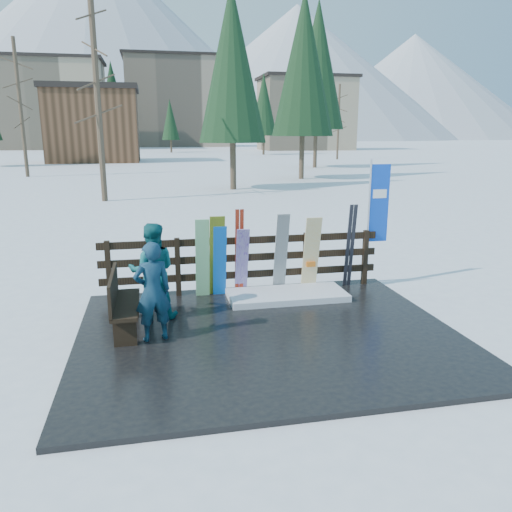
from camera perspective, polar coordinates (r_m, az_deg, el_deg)
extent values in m
plane|color=white|center=(8.14, 1.40, -9.21)|extent=(700.00, 700.00, 0.00)
cube|color=black|center=(8.12, 1.40, -8.95)|extent=(6.00, 5.00, 0.08)
cube|color=black|center=(9.86, -16.49, -1.62)|extent=(0.10, 0.10, 1.15)
cube|color=black|center=(9.83, -8.92, -1.26)|extent=(0.10, 0.10, 1.15)
cube|color=black|center=(9.97, -1.45, -0.88)|extent=(0.10, 0.10, 1.15)
cube|color=black|center=(10.27, 5.71, -0.50)|extent=(0.10, 0.10, 1.15)
cube|color=black|center=(10.73, 12.35, -0.15)|extent=(0.10, 0.10, 1.15)
cube|color=black|center=(10.03, -1.44, -2.13)|extent=(5.60, 0.05, 0.14)
cube|color=black|center=(9.94, -1.45, -0.18)|extent=(5.60, 0.05, 0.14)
cube|color=black|center=(9.86, -1.46, 1.79)|extent=(5.60, 0.05, 0.14)
cube|color=white|center=(9.71, 3.56, -4.47)|extent=(2.27, 1.00, 0.12)
cube|color=black|center=(8.26, -14.65, -5.37)|extent=(0.40, 1.50, 0.06)
cube|color=black|center=(7.78, -14.74, -8.37)|extent=(0.34, 0.06, 0.45)
cube|color=black|center=(8.90, -14.39, -5.49)|extent=(0.34, 0.06, 0.45)
cube|color=black|center=(8.19, -16.02, -3.64)|extent=(0.05, 1.50, 0.50)
cube|color=blue|center=(9.65, -4.16, -0.59)|extent=(0.25, 0.30, 1.42)
cube|color=white|center=(9.60, -6.14, -0.28)|extent=(0.26, 0.28, 1.56)
cube|color=#D6E924|center=(9.62, -4.49, -0.04)|extent=(0.29, 0.37, 1.61)
cube|color=silver|center=(9.72, -1.62, -0.64)|extent=(0.24, 0.39, 1.35)
cube|color=black|center=(9.85, 2.87, 0.32)|extent=(0.25, 0.38, 1.61)
cube|color=white|center=(10.04, 6.32, 0.24)|extent=(0.32, 0.34, 1.52)
cube|color=#A32714|center=(9.73, -2.19, 0.44)|extent=(0.08, 0.17, 1.71)
cube|color=#A32714|center=(9.75, -1.67, 0.46)|extent=(0.07, 0.17, 1.71)
cube|color=black|center=(10.35, 10.47, 1.11)|extent=(0.08, 0.24, 1.74)
cube|color=black|center=(10.38, 10.93, 1.13)|extent=(0.08, 0.24, 1.74)
cylinder|color=silver|center=(10.65, 12.69, 3.72)|extent=(0.04, 0.04, 2.60)
cube|color=blue|center=(10.68, 13.89, 5.86)|extent=(0.42, 0.02, 1.60)
imported|color=navy|center=(7.73, -11.73, -3.99)|extent=(0.64, 0.49, 1.55)
imported|color=#135F64|center=(8.66, -11.74, -1.70)|extent=(0.83, 0.66, 1.66)
cube|color=tan|center=(119.18, -22.40, 15.56)|extent=(22.00, 14.00, 18.00)
cube|color=black|center=(119.99, -22.83, 19.98)|extent=(23.10, 14.70, 0.60)
cube|color=gray|center=(137.73, -8.91, 16.85)|extent=(26.00, 16.00, 22.00)
cube|color=black|center=(138.83, -9.09, 21.51)|extent=(27.30, 16.80, 0.60)
cube|color=tan|center=(107.16, 5.69, 15.73)|extent=(18.00, 12.00, 14.00)
cube|color=black|center=(107.67, 5.78, 19.62)|extent=(18.90, 12.60, 0.60)
cube|color=brown|center=(62.61, -18.05, 13.86)|extent=(10.00, 8.00, 8.00)
cube|color=black|center=(62.82, -18.36, 17.77)|extent=(10.50, 8.40, 0.60)
cylinder|color=#382B1E|center=(25.47, -17.70, 17.52)|extent=(0.28, 0.28, 10.24)
cone|color=black|center=(29.75, -2.73, 18.03)|extent=(3.89, 3.89, 10.80)
cone|color=black|center=(37.00, 5.40, 18.21)|extent=(4.38, 4.38, 12.17)
cylinder|color=#382B1E|center=(42.36, -25.31, 14.98)|extent=(0.28, 0.28, 10.02)
cone|color=black|center=(50.00, 6.97, 18.36)|extent=(5.23, 5.23, 14.54)
cylinder|color=#382B1E|center=(66.67, 9.41, 14.84)|extent=(0.28, 0.28, 9.30)
cone|color=black|center=(67.48, -15.97, 15.40)|extent=(4.11, 4.11, 11.43)
cone|color=black|center=(81.29, 0.88, 15.69)|extent=(4.26, 4.26, 11.85)
cone|color=black|center=(92.37, -9.75, 14.30)|extent=(3.14, 3.14, 8.74)
cone|color=white|center=(353.05, -17.55, 22.42)|extent=(260.00, 260.00, 120.00)
cone|color=white|center=(332.33, 4.63, 20.07)|extent=(200.00, 200.00, 80.00)
cone|color=white|center=(384.45, 17.37, 17.91)|extent=(180.00, 180.00, 70.00)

